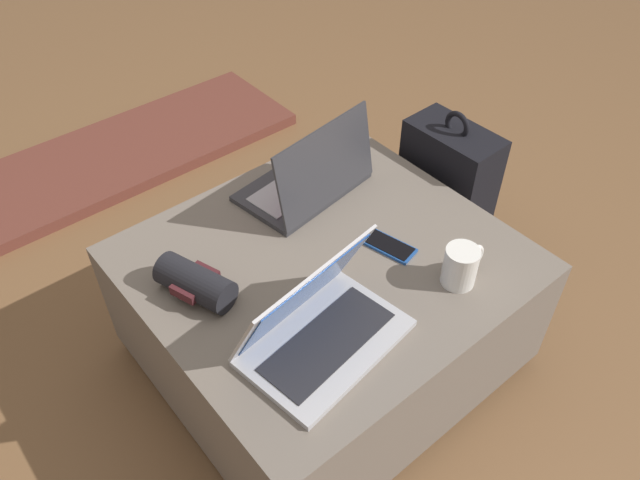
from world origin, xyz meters
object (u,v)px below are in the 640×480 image
(laptop_far, at_px, (310,179))
(cell_phone, at_px, (388,246))
(coffee_mug, at_px, (461,266))
(laptop_near, at_px, (318,326))
(backpack, at_px, (446,198))
(wrist_brace, at_px, (195,282))

(laptop_far, xyz_separation_m, cell_phone, (0.02, -0.30, -0.04))
(coffee_mug, bearing_deg, laptop_far, 97.67)
(laptop_near, height_order, coffee_mug, laptop_near)
(backpack, bearing_deg, laptop_far, 71.92)
(cell_phone, bearing_deg, laptop_far, -100.03)
(cell_phone, xyz_separation_m, coffee_mug, (0.05, -0.19, 0.05))
(laptop_near, xyz_separation_m, cell_phone, (0.32, 0.11, -0.04))
(laptop_near, relative_size, backpack, 0.69)
(laptop_near, bearing_deg, wrist_brace, 107.32)
(laptop_near, distance_m, laptop_far, 0.51)
(laptop_near, bearing_deg, backpack, 11.81)
(cell_phone, distance_m, wrist_brace, 0.49)
(laptop_near, distance_m, wrist_brace, 0.32)
(laptop_far, bearing_deg, cell_phone, 85.13)
(cell_phone, xyz_separation_m, backpack, (0.43, 0.16, -0.18))
(laptop_far, xyz_separation_m, coffee_mug, (0.07, -0.49, 0.00))
(laptop_near, height_order, cell_phone, laptop_near)
(laptop_near, bearing_deg, laptop_far, 44.96)
(wrist_brace, bearing_deg, laptop_far, 15.52)
(laptop_near, relative_size, wrist_brace, 1.87)
(laptop_near, xyz_separation_m, wrist_brace, (-0.13, 0.28, -0.01))
(laptop_near, distance_m, coffee_mug, 0.38)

